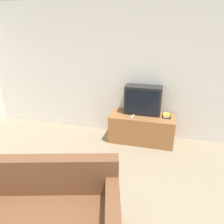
# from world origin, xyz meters

# --- Properties ---
(wall_back) EXTENTS (9.00, 0.06, 2.60)m
(wall_back) POSITION_xyz_m (0.00, 3.03, 1.30)
(wall_back) COLOR white
(wall_back) RESTS_ON ground_plane
(tv_stand) EXTENTS (1.24, 0.54, 0.54)m
(tv_stand) POSITION_xyz_m (0.41, 2.71, 0.27)
(tv_stand) COLOR #9E6638
(tv_stand) RESTS_ON ground_plane
(television) EXTENTS (0.69, 0.30, 0.55)m
(television) POSITION_xyz_m (0.39, 2.83, 0.82)
(television) COLOR black
(television) RESTS_ON tv_stand
(couch) EXTENTS (2.34, 1.43, 0.87)m
(couch) POSITION_xyz_m (-0.58, 0.16, 0.29)
(couch) COLOR brown
(couch) RESTS_ON ground_plane
(book_stack) EXTENTS (0.16, 0.18, 0.06)m
(book_stack) POSITION_xyz_m (0.85, 2.76, 0.57)
(book_stack) COLOR black
(book_stack) RESTS_ON tv_stand
(remote_on_stand) EXTENTS (0.06, 0.17, 0.02)m
(remote_on_stand) POSITION_xyz_m (0.24, 2.58, 0.55)
(remote_on_stand) COLOR #B7B7B7
(remote_on_stand) RESTS_ON tv_stand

